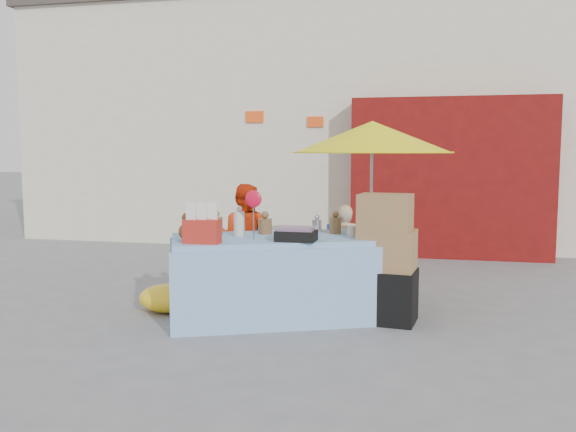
% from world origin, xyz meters
% --- Properties ---
extents(ground, '(80.00, 80.00, 0.00)m').
position_xyz_m(ground, '(0.00, 0.00, 0.00)').
color(ground, slate).
rests_on(ground, ground).
extents(backdrop, '(14.00, 8.00, 7.80)m').
position_xyz_m(backdrop, '(0.52, 7.52, 3.10)').
color(backdrop, silver).
rests_on(backdrop, ground).
extents(market_table, '(2.46, 1.83, 1.35)m').
position_xyz_m(market_table, '(0.33, -0.06, 0.44)').
color(market_table, '#8DB7E1').
rests_on(market_table, ground).
extents(chair_left, '(0.51, 0.50, 0.85)m').
position_xyz_m(chair_left, '(-0.38, 0.95, 0.26)').
color(chair_left, navy).
rests_on(chair_left, ground).
extents(chair_right, '(0.51, 0.50, 0.85)m').
position_xyz_m(chair_right, '(0.87, 0.95, 0.26)').
color(chair_right, navy).
rests_on(chair_right, ground).
extents(vendor_orange, '(0.68, 0.55, 1.33)m').
position_xyz_m(vendor_orange, '(-0.38, 1.08, 0.67)').
color(vendor_orange, red).
rests_on(vendor_orange, ground).
extents(vendor_beige, '(0.42, 0.29, 1.10)m').
position_xyz_m(vendor_beige, '(0.87, 1.08, 0.55)').
color(vendor_beige, '#C4B18A').
rests_on(vendor_beige, ground).
extents(umbrella, '(1.90, 1.90, 2.09)m').
position_xyz_m(umbrella, '(1.17, 1.23, 1.89)').
color(umbrella, gray).
rests_on(umbrella, ground).
extents(box_stack, '(0.64, 0.55, 1.31)m').
position_xyz_m(box_stack, '(1.43, 0.04, 0.60)').
color(box_stack, black).
rests_on(box_stack, ground).
extents(tarp_bundle, '(0.72, 0.61, 0.30)m').
position_xyz_m(tarp_bundle, '(-0.88, -0.09, 0.15)').
color(tarp_bundle, yellow).
rests_on(tarp_bundle, ground).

